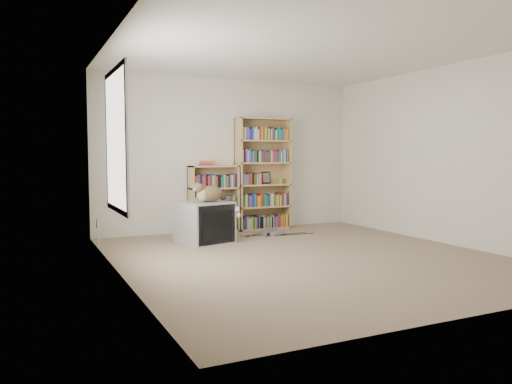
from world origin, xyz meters
name	(u,v)px	position (x,y,z in m)	size (l,w,h in m)	color
floor	(308,257)	(0.00, 0.00, 0.00)	(4.50, 5.00, 0.01)	gray
wall_back	(230,155)	(0.00, 2.50, 1.25)	(4.50, 0.02, 2.50)	silver
wall_front	(480,155)	(0.00, -2.50, 1.25)	(4.50, 0.02, 2.50)	silver
wall_left	(119,155)	(-2.25, 0.00, 1.25)	(0.02, 5.00, 2.50)	silver
wall_right	(446,155)	(2.25, 0.00, 1.25)	(0.02, 5.00, 2.50)	silver
ceiling	(309,50)	(0.00, 0.00, 2.50)	(4.50, 5.00, 0.02)	white
window	(116,141)	(-2.24, 0.20, 1.40)	(0.02, 1.22, 1.52)	white
crt_tv	(204,223)	(-0.82, 1.47, 0.29)	(0.82, 0.77, 0.59)	#A6A5A8
cat	(214,196)	(-0.69, 1.41, 0.67)	(0.68, 0.44, 0.50)	#3B2718
bookcase_tall	(263,177)	(0.54, 2.36, 0.88)	(0.93, 0.30, 1.86)	tan
bookcase_short	(213,202)	(-0.35, 2.36, 0.50)	(0.79, 0.30, 1.08)	tan
book_stack	(207,163)	(-0.46, 2.35, 1.12)	(0.19, 0.24, 0.08)	red
green_mug	(280,181)	(0.87, 2.34, 0.81)	(0.08, 0.08, 0.09)	#5AA62F
framed_print	(266,178)	(0.64, 2.44, 0.86)	(0.15, 0.01, 0.21)	black
dvd_player	(272,232)	(0.39, 1.70, 0.04)	(0.33, 0.23, 0.07)	#ADADB2
wall_outlet	(97,223)	(-2.24, 1.81, 0.32)	(0.01, 0.08, 0.13)	silver
floor_cables	(263,235)	(0.22, 1.70, 0.00)	(1.20, 0.70, 0.01)	black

